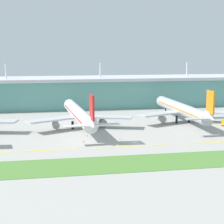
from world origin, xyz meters
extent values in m
plane|color=#A8A59E|center=(0.00, 0.00, 0.00)|extent=(600.00, 600.00, 0.00)
cube|color=#5B9E93|center=(0.00, 95.70, 8.50)|extent=(280.00, 28.00, 17.00)
cube|color=silver|center=(0.00, 95.70, 17.90)|extent=(288.00, 34.00, 1.80)
cylinder|color=silver|center=(-56.00, 90.10, 23.30)|extent=(0.90, 0.90, 9.00)
cylinder|color=silver|center=(0.00, 90.10, 23.30)|extent=(0.90, 0.90, 9.00)
cylinder|color=silver|center=(56.00, 90.10, 23.30)|extent=(0.90, 0.90, 9.00)
cylinder|color=white|center=(-18.82, 32.28, 6.50)|extent=(10.02, 60.90, 5.80)
cone|color=white|center=(-21.08, 64.53, 6.50)|extent=(5.78, 4.37, 5.51)
cone|color=white|center=(-16.50, -0.96, 7.70)|extent=(5.38, 6.96, 5.72)
cube|color=red|center=(-16.57, 0.04, 14.15)|extent=(1.15, 6.43, 9.50)
cube|color=white|center=(-22.02, -0.84, 7.50)|extent=(10.20, 3.89, 0.36)
cube|color=white|center=(-11.05, -0.07, 7.50)|extent=(10.20, 3.89, 0.36)
cube|color=#B7BABF|center=(-30.49, 27.03, 5.20)|extent=(24.55, 16.63, 0.70)
cylinder|color=gray|center=(-29.39, 28.55, 2.40)|extent=(3.51, 4.71, 3.20)
cube|color=#B7BABF|center=(-6.54, 28.71, 5.20)|extent=(24.93, 13.88, 0.70)
cylinder|color=gray|center=(-7.84, 30.06, 2.40)|extent=(3.51, 4.71, 3.20)
cylinder|color=black|center=(-20.41, 54.97, 1.80)|extent=(0.70, 0.70, 3.60)
cylinder|color=black|center=(-21.81, 29.07, 1.80)|extent=(1.10, 1.10, 3.60)
cylinder|color=black|center=(-15.42, 29.51, 1.80)|extent=(1.10, 1.10, 3.60)
cube|color=red|center=(-18.82, 32.28, 6.90)|extent=(9.64, 54.85, 0.60)
cylinder|color=#ADB2BC|center=(32.73, 37.73, 6.50)|extent=(6.73, 60.32, 5.80)
cone|color=#ADB2BC|center=(32.23, 69.84, 6.50)|extent=(5.57, 4.08, 5.51)
cone|color=#ADB2BC|center=(33.24, 4.62, 7.70)|extent=(5.03, 6.70, 5.72)
cube|color=orange|center=(33.23, 5.62, 14.15)|extent=(0.80, 6.41, 9.50)
cube|color=#ADB2BC|center=(27.73, 5.03, 7.50)|extent=(10.05, 3.35, 0.36)
cube|color=#ADB2BC|center=(38.73, 5.20, 7.50)|extent=(10.05, 3.35, 0.36)
cube|color=#B7BABF|center=(20.80, 33.12, 5.20)|extent=(24.76, 15.60, 0.70)
cylinder|color=gray|center=(21.98, 34.58, 2.40)|extent=(3.27, 4.55, 3.20)
cube|color=#B7BABF|center=(44.80, 33.49, 5.20)|extent=(24.84, 14.99, 0.70)
cylinder|color=gray|center=(43.57, 34.91, 2.40)|extent=(3.27, 4.55, 3.20)
cylinder|color=black|center=(32.38, 60.31, 1.80)|extent=(0.70, 0.70, 3.60)
cylinder|color=black|center=(29.58, 34.68, 1.80)|extent=(1.10, 1.10, 3.60)
cylinder|color=black|center=(35.98, 34.78, 1.80)|extent=(1.10, 1.10, 3.60)
cube|color=orange|center=(32.73, 37.73, 6.90)|extent=(6.68, 54.29, 0.60)
cube|color=yellow|center=(-37.00, -5.63, 0.02)|extent=(28.00, 0.70, 0.04)
cube|color=yellow|center=(-3.00, -5.63, 0.02)|extent=(28.00, 0.70, 0.04)
cube|color=yellow|center=(31.00, -5.63, 0.02)|extent=(28.00, 0.70, 0.04)
cube|color=#518438|center=(0.00, -26.22, 0.05)|extent=(300.00, 18.00, 0.10)
cylinder|color=black|center=(51.27, 28.26, 0.45)|extent=(0.82, 0.93, 0.90)
cylinder|color=black|center=(48.26, 24.22, 0.45)|extent=(0.82, 0.93, 0.90)
cone|color=orange|center=(-16.95, 13.92, 0.35)|extent=(0.56, 0.56, 0.70)
cone|color=orange|center=(-19.47, 4.20, 0.35)|extent=(0.56, 0.56, 0.70)
cone|color=orange|center=(-4.95, 4.65, 0.35)|extent=(0.56, 0.56, 0.70)
camera|label=1|loc=(-33.41, -135.68, 34.78)|focal=59.48mm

